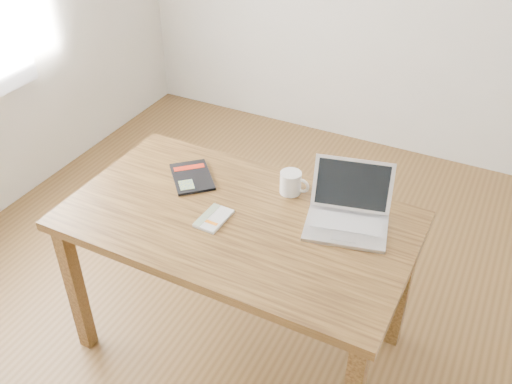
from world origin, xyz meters
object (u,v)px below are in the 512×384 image
at_px(white_guidebook, 214,218).
at_px(laptop, 348,212).
at_px(black_guidebook, 192,177).
at_px(coffee_mug, 291,182).
at_px(desk, 238,234).

bearing_deg(white_guidebook, laptop, 28.23).
relative_size(black_guidebook, coffee_mug, 2.20).
height_order(white_guidebook, coffee_mug, coffee_mug).
distance_m(black_guidebook, coffee_mug, 0.44).
relative_size(desk, white_guidebook, 8.52).
relative_size(white_guidebook, black_guidebook, 0.57).
height_order(desk, white_guidebook, white_guidebook).
bearing_deg(desk, coffee_mug, 64.95).
bearing_deg(black_guidebook, laptop, -41.13).
bearing_deg(laptop, black_guidebook, 168.70).
relative_size(desk, laptop, 3.74).
height_order(black_guidebook, laptop, laptop).
bearing_deg(white_guidebook, black_guidebook, 140.28).
bearing_deg(coffee_mug, desk, -115.55).
relative_size(white_guidebook, coffee_mug, 1.26).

